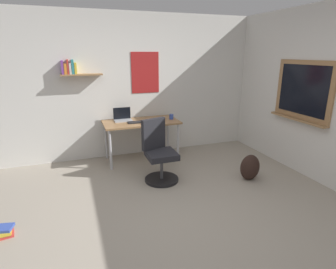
{
  "coord_description": "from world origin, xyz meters",
  "views": [
    {
      "loc": [
        -1.04,
        -2.61,
        1.91
      ],
      "look_at": [
        0.14,
        0.71,
        0.85
      ],
      "focal_mm": 29.27,
      "sensor_mm": 36.0,
      "label": 1
    }
  ],
  "objects_px": {
    "keyboard": "(139,122)",
    "laptop": "(123,118)",
    "office_chair": "(159,155)",
    "backpack": "(250,167)",
    "coffee_mug": "(171,117)",
    "desk": "(141,125)",
    "computer_mouse": "(154,120)",
    "book_stack_on_floor": "(2,232)"
  },
  "relations": [
    {
      "from": "desk",
      "to": "laptop",
      "type": "bearing_deg",
      "value": 152.17
    },
    {
      "from": "backpack",
      "to": "book_stack_on_floor",
      "type": "relative_size",
      "value": 1.68
    },
    {
      "from": "keyboard",
      "to": "coffee_mug",
      "type": "xyz_separation_m",
      "value": [
        0.63,
        0.05,
        0.04
      ]
    },
    {
      "from": "backpack",
      "to": "laptop",
      "type": "bearing_deg",
      "value": 137.15
    },
    {
      "from": "office_chair",
      "to": "computer_mouse",
      "type": "height_order",
      "value": "office_chair"
    },
    {
      "from": "laptop",
      "to": "computer_mouse",
      "type": "bearing_deg",
      "value": -25.32
    },
    {
      "from": "keyboard",
      "to": "backpack",
      "type": "height_order",
      "value": "keyboard"
    },
    {
      "from": "coffee_mug",
      "to": "backpack",
      "type": "xyz_separation_m",
      "value": [
        0.8,
        -1.35,
        -0.57
      ]
    },
    {
      "from": "backpack",
      "to": "book_stack_on_floor",
      "type": "bearing_deg",
      "value": -175.22
    },
    {
      "from": "computer_mouse",
      "to": "backpack",
      "type": "distance_m",
      "value": 1.82
    },
    {
      "from": "book_stack_on_floor",
      "to": "keyboard",
      "type": "bearing_deg",
      "value": 39.55
    },
    {
      "from": "backpack",
      "to": "book_stack_on_floor",
      "type": "xyz_separation_m",
      "value": [
        -3.35,
        -0.28,
        -0.15
      ]
    },
    {
      "from": "office_chair",
      "to": "keyboard",
      "type": "bearing_deg",
      "value": 97.75
    },
    {
      "from": "laptop",
      "to": "backpack",
      "type": "bearing_deg",
      "value": -42.85
    },
    {
      "from": "keyboard",
      "to": "laptop",
      "type": "bearing_deg",
      "value": 133.82
    },
    {
      "from": "desk",
      "to": "book_stack_on_floor",
      "type": "bearing_deg",
      "value": -139.94
    },
    {
      "from": "desk",
      "to": "laptop",
      "type": "distance_m",
      "value": 0.36
    },
    {
      "from": "keyboard",
      "to": "desk",
      "type": "bearing_deg",
      "value": 51.82
    },
    {
      "from": "keyboard",
      "to": "computer_mouse",
      "type": "xyz_separation_m",
      "value": [
        0.28,
        -0.0,
        0.01
      ]
    },
    {
      "from": "book_stack_on_floor",
      "to": "desk",
      "type": "bearing_deg",
      "value": 40.06
    },
    {
      "from": "keyboard",
      "to": "coffee_mug",
      "type": "bearing_deg",
      "value": 4.53
    },
    {
      "from": "laptop",
      "to": "coffee_mug",
      "type": "bearing_deg",
      "value": -12.56
    },
    {
      "from": "office_chair",
      "to": "coffee_mug",
      "type": "bearing_deg",
      "value": 59.16
    },
    {
      "from": "desk",
      "to": "backpack",
      "type": "height_order",
      "value": "desk"
    },
    {
      "from": "laptop",
      "to": "coffee_mug",
      "type": "xyz_separation_m",
      "value": [
        0.86,
        -0.19,
        -0.01
      ]
    },
    {
      "from": "computer_mouse",
      "to": "backpack",
      "type": "bearing_deg",
      "value": -48.49
    },
    {
      "from": "office_chair",
      "to": "backpack",
      "type": "height_order",
      "value": "office_chair"
    },
    {
      "from": "desk",
      "to": "book_stack_on_floor",
      "type": "xyz_separation_m",
      "value": [
        -1.98,
        -1.67,
        -0.6
      ]
    },
    {
      "from": "office_chair",
      "to": "backpack",
      "type": "relative_size",
      "value": 2.33
    },
    {
      "from": "laptop",
      "to": "coffee_mug",
      "type": "distance_m",
      "value": 0.89
    },
    {
      "from": "keyboard",
      "to": "office_chair",
      "type": "bearing_deg",
      "value": -82.25
    },
    {
      "from": "coffee_mug",
      "to": "book_stack_on_floor",
      "type": "distance_m",
      "value": 3.11
    },
    {
      "from": "desk",
      "to": "computer_mouse",
      "type": "distance_m",
      "value": 0.25
    },
    {
      "from": "computer_mouse",
      "to": "backpack",
      "type": "height_order",
      "value": "computer_mouse"
    },
    {
      "from": "office_chair",
      "to": "keyboard",
      "type": "distance_m",
      "value": 0.89
    },
    {
      "from": "desk",
      "to": "coffee_mug",
      "type": "height_order",
      "value": "coffee_mug"
    },
    {
      "from": "office_chair",
      "to": "book_stack_on_floor",
      "type": "distance_m",
      "value": 2.19
    },
    {
      "from": "computer_mouse",
      "to": "book_stack_on_floor",
      "type": "bearing_deg",
      "value": -144.22
    },
    {
      "from": "laptop",
      "to": "coffee_mug",
      "type": "height_order",
      "value": "laptop"
    },
    {
      "from": "coffee_mug",
      "to": "backpack",
      "type": "relative_size",
      "value": 0.23
    },
    {
      "from": "keyboard",
      "to": "coffee_mug",
      "type": "distance_m",
      "value": 0.63
    },
    {
      "from": "office_chair",
      "to": "coffee_mug",
      "type": "height_order",
      "value": "office_chair"
    }
  ]
}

